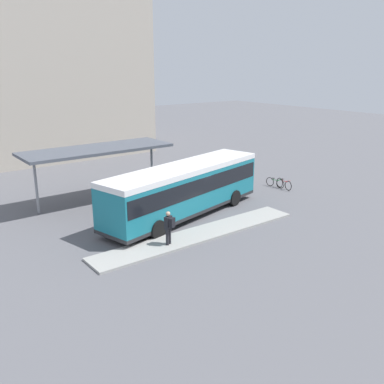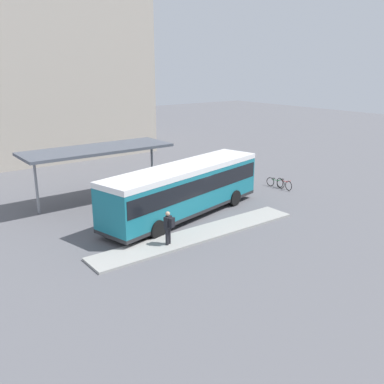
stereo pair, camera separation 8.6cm
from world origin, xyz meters
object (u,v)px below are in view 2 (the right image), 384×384
Objects in this scene: potted_planter_near_shelter at (141,195)px; pedestrian_waiting at (169,226)px; bicycle_green at (275,183)px; bicycle_red at (284,184)px; city_bus at (184,187)px.

pedestrian_waiting is at bearing -109.23° from potted_planter_near_shelter.
pedestrian_waiting is 1.11× the size of bicycle_green.
city_bus is at bearing -79.23° from bicycle_red.
pedestrian_waiting reaches higher than bicycle_red.
city_bus reaches higher than potted_planter_near_shelter.
potted_planter_near_shelter reaches higher than bicycle_red.
potted_planter_near_shelter is (-9.92, 2.24, 0.34)m from bicycle_green.
bicycle_red is 0.70m from bicycle_green.
city_bus is 7.54× the size of bicycle_green.
bicycle_red is (12.30, 3.43, -0.74)m from pedestrian_waiting.
pedestrian_waiting is at bearing -148.91° from city_bus.
pedestrian_waiting is at bearing -65.38° from bicycle_red.
city_bus reaches higher than pedestrian_waiting.
potted_planter_near_shelter is (-1.03, 3.19, -1.10)m from city_bus.
bicycle_green is at bearing -93.85° from pedestrian_waiting.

